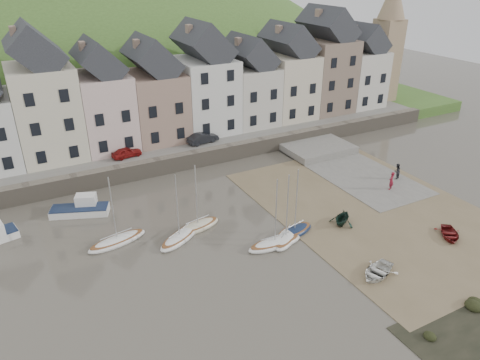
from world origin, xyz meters
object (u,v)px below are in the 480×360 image
rowboat_red (450,234)px  car_right (203,138)px  rowboat_white (377,272)px  person_dark (397,171)px  car_left (127,152)px  sailboat_0 (117,241)px  person_red (391,181)px  rowboat_green (342,217)px

rowboat_red → car_right: bearing=150.5°
rowboat_white → car_right: 27.36m
rowboat_red → car_right: size_ratio=0.77×
person_dark → car_left: (-24.64, 15.84, 1.18)m
sailboat_0 → person_red: size_ratio=3.31×
rowboat_white → car_right: car_right is taller
person_dark → rowboat_green: bearing=4.0°
car_left → person_red: bearing=-136.1°
sailboat_0 → rowboat_red: sailboat_0 is taller
sailboat_0 → person_dark: bearing=-3.8°
rowboat_green → person_dark: size_ratio=1.48×
rowboat_green → person_dark: 11.93m
rowboat_red → car_left: 33.18m
car_right → rowboat_red: bearing=-165.9°
rowboat_white → car_left: bearing=-177.1°
rowboat_green → rowboat_red: (6.67, -5.93, -0.36)m
rowboat_green → person_dark: bearing=81.9°
rowboat_red → person_red: 9.10m
car_right → rowboat_white: bearing=175.4°
person_dark → car_right: (-15.49, 15.84, 1.25)m
rowboat_white → rowboat_green: size_ratio=1.32×
person_dark → car_left: bearing=-50.7°
rowboat_green → car_left: car_left is taller
car_right → car_left: bearing=81.2°
rowboat_red → person_dark: size_ratio=1.70×
person_red → car_left: bearing=-64.4°
person_dark → car_right: 22.19m
person_dark → car_right: bearing=-63.6°
car_left → rowboat_white: bearing=-165.9°
rowboat_green → rowboat_red: rowboat_green is taller
sailboat_0 → car_left: (4.77, 13.89, 1.90)m
rowboat_green → car_right: car_right is taller
person_red → car_left: car_left is taller
person_red → person_dark: (2.36, 1.54, -0.10)m
sailboat_0 → rowboat_white: sailboat_0 is taller
rowboat_white → person_dark: person_dark is taller
rowboat_green → rowboat_red: bearing=18.3°
rowboat_green → car_left: (-13.57, 20.29, 1.43)m
rowboat_white → person_red: person_red is taller
rowboat_green → person_red: size_ratio=1.32×
rowboat_green → person_red: person_red is taller
sailboat_0 → rowboat_green: bearing=-19.2°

